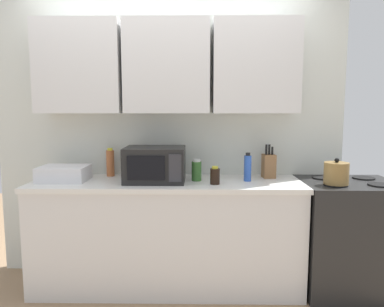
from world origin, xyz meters
name	(u,v)px	position (x,y,z in m)	size (l,w,h in m)	color
wall_back_with_cabinets	(169,99)	(0.00, -0.07, 1.57)	(3.07, 0.38, 2.60)	silver
counter_run	(167,234)	(0.00, -0.30, 0.45)	(2.20, 0.63, 0.90)	silver
stove_range	(347,235)	(1.48, -0.32, 0.45)	(0.76, 0.64, 0.91)	black
kettle	(336,173)	(1.31, -0.46, 1.00)	(0.18, 0.18, 0.20)	olive
microwave	(155,164)	(-0.09, -0.32, 1.04)	(0.48, 0.37, 0.28)	black
dish_rack	(64,173)	(-0.84, -0.30, 0.96)	(0.38, 0.30, 0.12)	silver
knife_block	(269,166)	(0.86, -0.15, 1.00)	(0.11, 0.13, 0.29)	brown
bottle_green_oil	(197,170)	(0.24, -0.29, 0.99)	(0.08, 0.08, 0.18)	#386B2D
bottle_spice_jar	(110,163)	(-0.51, -0.09, 1.02)	(0.07, 0.07, 0.25)	#BC6638
bottle_soy_dark	(215,176)	(0.39, -0.42, 0.97)	(0.08, 0.08, 0.14)	black
bottle_blue_cleaner	(248,168)	(0.66, -0.29, 1.01)	(0.06, 0.06, 0.23)	#2D56B7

